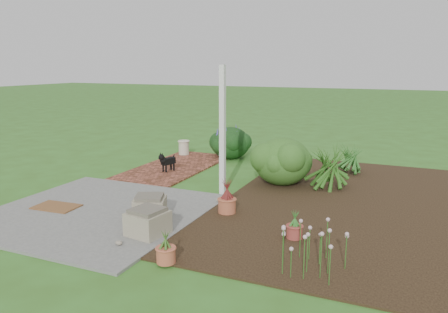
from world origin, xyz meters
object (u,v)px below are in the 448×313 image
at_px(black_dog, 167,161).
at_px(cream_ceramic_urn, 184,148).
at_px(stone_trough_near, 150,208).
at_px(evergreen_shrub, 282,160).

distance_m(black_dog, cream_ceramic_urn, 1.98).
xyz_separation_m(stone_trough_near, evergreen_shrub, (1.37, 2.95, 0.33)).
xyz_separation_m(cream_ceramic_urn, evergreen_shrub, (3.34, -1.79, 0.31)).
bearing_deg(cream_ceramic_urn, black_dog, -72.62).
xyz_separation_m(stone_trough_near, cream_ceramic_urn, (-1.98, 4.74, 0.03)).
relative_size(black_dog, cream_ceramic_urn, 1.29).
bearing_deg(cream_ceramic_urn, evergreen_shrub, -28.10).
relative_size(stone_trough_near, black_dog, 1.00).
bearing_deg(evergreen_shrub, black_dog, -177.82).
distance_m(stone_trough_near, black_dog, 3.17).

